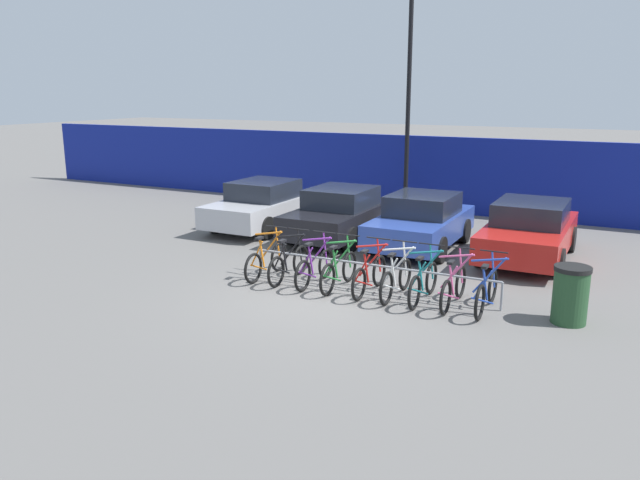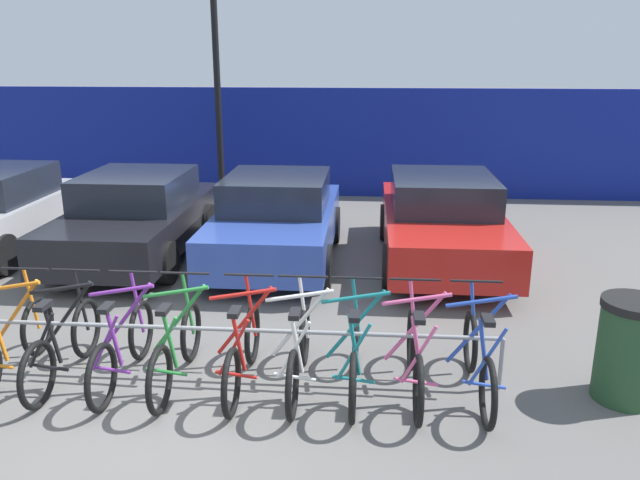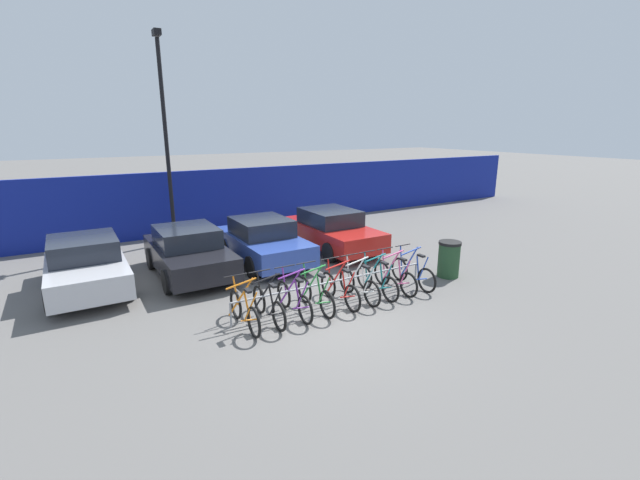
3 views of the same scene
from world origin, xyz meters
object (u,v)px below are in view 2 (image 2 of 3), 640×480
object	(u,v)px
lamp_post	(214,16)
bicycle_green	(176,350)
bicycle_pink	(415,359)
bicycle_blue	(479,361)
bicycle_red	(243,352)
bicycle_teal	(354,356)
bike_rack	(240,334)
bicycle_black	(63,345)
car_black	(137,217)
trash_bin	(629,350)
bicycle_orange	(11,343)
car_blue	(277,220)
car_red	(442,220)
bicycle_white	(299,354)
bicycle_purple	(123,348)

from	to	relation	value
lamp_post	bicycle_green	bearing A→B (deg)	-80.01
bicycle_pink	bicycle_blue	xyz separation A→B (m)	(0.62, 0.00, 0.00)
bicycle_red	bicycle_teal	distance (m)	1.12
bicycle_green	lamp_post	world-z (taller)	lamp_post
bicycle_pink	lamp_post	xyz separation A→B (m)	(-3.79, 7.97, 3.62)
bike_rack	bicycle_red	xyz separation A→B (m)	(0.05, -0.15, -0.12)
bicycle_green	bicycle_black	bearing A→B (deg)	-177.68
car_black	bicycle_red	bearing A→B (deg)	-57.49
trash_bin	bicycle_black	bearing A→B (deg)	-179.27
bicycle_orange	car_black	bearing A→B (deg)	92.34
bicycle_orange	bicycle_green	world-z (taller)	same
bicycle_red	car_blue	size ratio (longest dim) A/B	0.44
car_red	bicycle_orange	bearing A→B (deg)	-139.03
bicycle_blue	car_red	bearing A→B (deg)	91.00
bicycle_white	bicycle_blue	world-z (taller)	same
bike_rack	bicycle_orange	bearing A→B (deg)	-176.42
bicycle_pink	lamp_post	bearing A→B (deg)	115.31
bicycle_green	bicycle_teal	bearing A→B (deg)	2.32
bicycle_purple	lamp_post	size ratio (longest dim) A/B	0.24
bicycle_purple	bicycle_pink	world-z (taller)	same
bicycle_white	lamp_post	world-z (taller)	lamp_post
bicycle_black	car_black	size ratio (longest dim) A/B	0.43
bicycle_black	bicycle_teal	xyz separation A→B (m)	(2.98, 0.00, 0.00)
bicycle_orange	car_red	distance (m)	6.38
bicycle_green	bicycle_red	world-z (taller)	same
bicycle_black	bicycle_purple	world-z (taller)	same
bicycle_green	lamp_post	xyz separation A→B (m)	(-1.40, 7.97, 3.62)
bike_rack	bicycle_blue	bearing A→B (deg)	-3.58
bicycle_black	bicycle_white	bearing A→B (deg)	2.72
bicycle_blue	bicycle_purple	bearing A→B (deg)	-178.10
car_black	bike_rack	bearing A→B (deg)	-56.99
bicycle_red	bicycle_white	size ratio (longest dim) A/B	1.00
lamp_post	trash_bin	bearing A→B (deg)	-53.56
bicycle_pink	lamp_post	world-z (taller)	lamp_post
bicycle_purple	bicycle_green	bearing A→B (deg)	1.66
bicycle_black	bicycle_purple	xyz separation A→B (m)	(0.62, 0.00, 0.00)
bicycle_black	bicycle_pink	distance (m)	3.57
car_blue	trash_bin	bearing A→B (deg)	-44.53
bicycle_teal	car_blue	bearing A→B (deg)	112.02
bicycle_black	bicycle_pink	bearing A→B (deg)	2.72
bicycle_blue	car_red	size ratio (longest dim) A/B	0.40
bicycle_blue	trash_bin	size ratio (longest dim) A/B	1.66
bicycle_orange	trash_bin	distance (m)	6.18
bicycle_pink	trash_bin	xyz separation A→B (m)	(2.04, 0.07, 0.14)
car_red	trash_bin	distance (m)	4.33
bicycle_red	bicycle_blue	xyz separation A→B (m)	(2.33, 0.00, 0.00)
bicycle_red	car_black	bearing A→B (deg)	121.46
bicycle_white	car_blue	xyz separation A→B (m)	(-0.81, 4.00, 0.31)
car_black	trash_bin	xyz separation A→B (m)	(6.30, -3.93, -0.17)
bicycle_black	lamp_post	distance (m)	8.76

